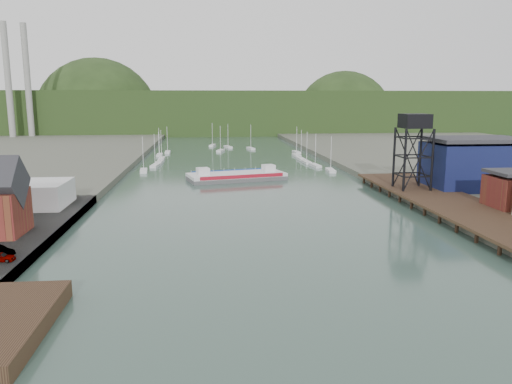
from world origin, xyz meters
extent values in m
plane|color=#2C453E|center=(0.00, 0.00, 0.00)|extent=(600.00, 600.00, 0.00)
cube|color=black|center=(37.00, 45.00, 1.90)|extent=(14.00, 70.00, 0.50)
cylinder|color=black|center=(31.00, 45.00, 0.80)|extent=(0.60, 0.60, 2.20)
cylinder|color=black|center=(43.00, 45.00, 0.80)|extent=(0.60, 0.60, 2.20)
cube|color=silver|center=(-44.00, 50.00, 3.85)|extent=(18.00, 12.00, 4.50)
cylinder|color=black|center=(32.00, 55.00, 8.65)|extent=(0.50, 0.50, 13.00)
cylinder|color=black|center=(38.00, 55.00, 8.65)|extent=(0.50, 0.50, 13.00)
cylinder|color=black|center=(32.00, 61.00, 8.65)|extent=(0.50, 0.50, 13.00)
cylinder|color=black|center=(38.00, 61.00, 8.65)|extent=(0.50, 0.50, 13.00)
cube|color=black|center=(35.00, 58.00, 16.65)|extent=(5.50, 5.50, 3.00)
cube|color=#0E0E3E|center=(50.00, 60.00, 6.60)|extent=(20.00, 14.00, 10.00)
cube|color=#2D2D33|center=(50.00, 60.00, 12.50)|extent=(20.50, 14.50, 0.80)
cube|color=silver|center=(-27.54, 103.89, 0.35)|extent=(2.67, 7.65, 0.90)
cube|color=silver|center=(-25.28, 115.30, 0.35)|extent=(2.81, 7.67, 0.90)
cube|color=silver|center=(-24.71, 124.17, 0.35)|extent=(2.35, 7.59, 0.90)
cube|color=silver|center=(-24.81, 134.09, 0.35)|extent=(2.01, 7.50, 0.90)
cube|color=silver|center=(-26.64, 146.33, 0.35)|extent=(2.00, 7.50, 0.90)
cube|color=silver|center=(-24.32, 156.17, 0.35)|extent=(2.16, 7.54, 0.90)
cube|color=silver|center=(27.56, 99.03, 0.35)|extent=(2.53, 7.62, 0.90)
cube|color=silver|center=(25.46, 110.51, 0.35)|extent=(2.76, 7.67, 0.90)
cube|color=silver|center=(24.46, 119.29, 0.35)|extent=(2.22, 7.56, 0.90)
cube|color=silver|center=(24.27, 128.28, 0.35)|extent=(2.18, 7.54, 0.90)
cube|color=silver|center=(24.67, 139.38, 0.35)|extent=(2.46, 7.61, 0.90)
cube|color=silver|center=(26.78, 150.99, 0.35)|extent=(2.48, 7.61, 0.90)
cube|color=silver|center=(-3.16, 160.00, 0.35)|extent=(3.78, 7.76, 0.90)
cube|color=silver|center=(10.04, 168.00, 0.35)|extent=(3.31, 7.74, 0.90)
cube|color=silver|center=(0.66, 176.00, 0.35)|extent=(3.76, 7.76, 0.90)
cube|color=silver|center=(-6.11, 184.00, 0.35)|extent=(3.40, 7.74, 0.90)
cylinder|color=gray|center=(-110.00, 230.00, 30.00)|extent=(3.20, 3.20, 60.00)
cylinder|color=gray|center=(-102.00, 235.00, 30.00)|extent=(3.20, 3.20, 60.00)
cube|color=#203116|center=(0.00, 300.00, 12.00)|extent=(500.00, 120.00, 28.00)
sphere|color=#203116|center=(-80.00, 300.00, 8.00)|extent=(80.00, 80.00, 80.00)
sphere|color=#203116|center=(90.00, 310.00, 6.00)|extent=(70.00, 70.00, 70.00)
cube|color=#515154|center=(-1.13, 86.75, 0.51)|extent=(27.13, 16.08, 1.02)
cube|color=silver|center=(-1.13, 86.75, 1.42)|extent=(27.13, 16.08, 0.81)
cube|color=#AA1325|center=(0.12, 81.77, 1.63)|extent=(21.73, 5.62, 0.92)
cube|color=navy|center=(-2.39, 91.73, 1.63)|extent=(21.73, 5.62, 0.92)
cube|color=silver|center=(-10.01, 84.51, 2.64)|extent=(3.70, 3.70, 2.03)
cube|color=silver|center=(7.74, 88.99, 2.64)|extent=(3.70, 3.70, 2.03)
imported|color=#999999|center=(-34.48, 16.93, 2.20)|extent=(3.66, 1.79, 1.20)
camera|label=1|loc=(-9.14, -44.43, 21.21)|focal=35.00mm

